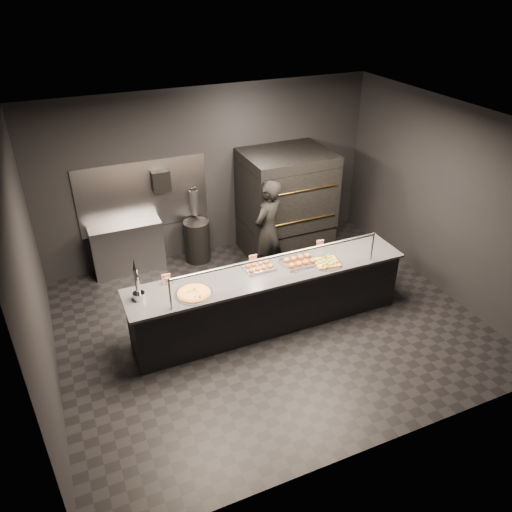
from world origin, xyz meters
name	(u,v)px	position (x,y,z in m)	size (l,w,h in m)	color
room	(267,234)	(-0.02, 0.05, 1.50)	(6.04, 6.00, 3.00)	black
service_counter	(269,298)	(0.00, 0.00, 0.46)	(4.10, 0.78, 1.37)	black
pizza_oven	(286,203)	(1.20, 1.90, 0.97)	(1.50, 1.23, 1.91)	black
prep_shelf	(128,248)	(-1.60, 2.32, 0.45)	(1.20, 0.35, 0.90)	#99999E
towel_dispenser	(161,181)	(-0.90, 2.39, 1.55)	(0.30, 0.20, 0.35)	black
fire_extinguisher	(194,202)	(-0.35, 2.40, 1.06)	(0.14, 0.14, 0.51)	#B2B2B7
beer_tap	(138,288)	(-1.83, 0.07, 1.09)	(0.16, 0.22, 0.61)	silver
round_pizza	(194,293)	(-1.15, -0.12, 0.94)	(0.51, 0.51, 0.03)	silver
slider_tray_a	(259,267)	(-0.10, 0.14, 0.95)	(0.45, 0.35, 0.07)	silver
slider_tray_b	(300,261)	(0.50, 0.03, 0.95)	(0.56, 0.46, 0.08)	silver
square_pizza	(327,263)	(0.85, -0.14, 0.94)	(0.44, 0.44, 0.05)	silver
condiment_jar	(169,280)	(-1.37, 0.27, 0.96)	(0.14, 0.06, 0.09)	silver
tent_cards	(249,260)	(-0.19, 0.28, 1.00)	(2.51, 0.04, 0.15)	white
trash_bin	(197,241)	(-0.39, 2.22, 0.38)	(0.46, 0.46, 0.77)	black
worker	(268,231)	(0.53, 1.21, 0.88)	(0.64, 0.42, 1.76)	black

